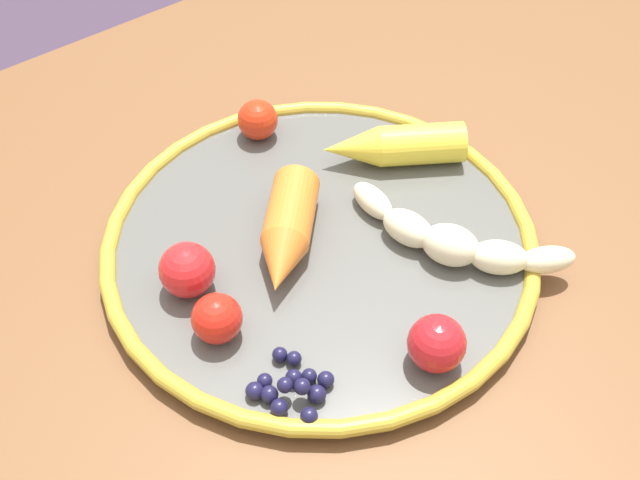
% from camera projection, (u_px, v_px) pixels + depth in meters
% --- Properties ---
extents(dining_table, '(1.12, 0.73, 0.75)m').
position_uv_depth(dining_table, '(366.00, 301.00, 0.69)').
color(dining_table, brown).
rests_on(dining_table, ground_plane).
extents(plate, '(0.32, 0.32, 0.02)m').
position_uv_depth(plate, '(320.00, 243.00, 0.58)').
color(plate, '#535450').
rests_on(plate, dining_table).
extents(banana, '(0.10, 0.16, 0.03)m').
position_uv_depth(banana, '(453.00, 241.00, 0.56)').
color(banana, beige).
rests_on(banana, plate).
extents(carrot_orange, '(0.10, 0.10, 0.04)m').
position_uv_depth(carrot_orange, '(287.00, 233.00, 0.56)').
color(carrot_orange, orange).
rests_on(carrot_orange, plate).
extents(carrot_yellow, '(0.11, 0.09, 0.03)m').
position_uv_depth(carrot_yellow, '(393.00, 146.00, 0.63)').
color(carrot_yellow, yellow).
rests_on(carrot_yellow, plate).
extents(blueberry_pile, '(0.05, 0.06, 0.02)m').
position_uv_depth(blueberry_pile, '(291.00, 387.00, 0.49)').
color(blueberry_pile, '#191638').
rests_on(blueberry_pile, plate).
extents(tomato_near, '(0.03, 0.03, 0.03)m').
position_uv_depth(tomato_near, '(258.00, 120.00, 0.65)').
color(tomato_near, red).
rests_on(tomato_near, plate).
extents(tomato_mid, '(0.03, 0.03, 0.03)m').
position_uv_depth(tomato_mid, '(217.00, 318.00, 0.51)').
color(tomato_mid, red).
rests_on(tomato_mid, plate).
extents(tomato_far, '(0.04, 0.04, 0.04)m').
position_uv_depth(tomato_far, '(187.00, 270.00, 0.54)').
color(tomato_far, red).
rests_on(tomato_far, plate).
extents(tomato_extra, '(0.04, 0.04, 0.04)m').
position_uv_depth(tomato_extra, '(437.00, 343.00, 0.50)').
color(tomato_extra, red).
rests_on(tomato_extra, plate).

